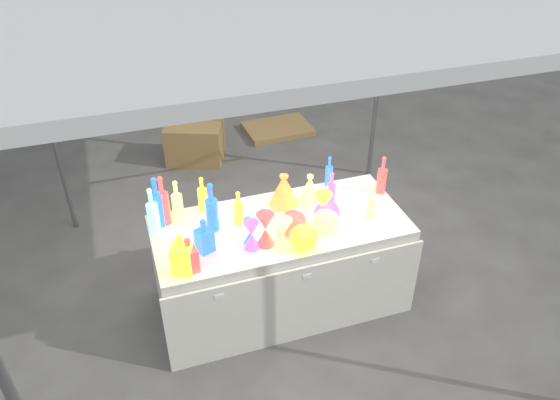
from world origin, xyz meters
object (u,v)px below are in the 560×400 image
object	(u,v)px
cardboard_box_closed	(195,142)
globe_0	(304,239)
display_table	(280,264)
lampshade_0	(283,190)
bottle_0	(202,193)
hourglass_0	(265,229)
decanter_0	(181,254)

from	to	relation	value
cardboard_box_closed	globe_0	size ratio (longest dim) A/B	3.17
display_table	lampshade_0	xyz separation A→B (m)	(0.10, 0.23, 0.50)
cardboard_box_closed	globe_0	bearing A→B (deg)	-63.10
cardboard_box_closed	bottle_0	xyz separation A→B (m)	(-0.28, -2.02, 0.67)
cardboard_box_closed	hourglass_0	xyz separation A→B (m)	(0.03, -2.56, 0.66)
hourglass_0	display_table	bearing A→B (deg)	47.41
cardboard_box_closed	bottle_0	size ratio (longest dim) A/B	2.21
decanter_0	lampshade_0	xyz separation A→B (m)	(0.84, 0.51, -0.02)
display_table	decanter_0	bearing A→B (deg)	-159.23
bottle_0	hourglass_0	distance (m)	0.62
decanter_0	bottle_0	bearing A→B (deg)	89.32
decanter_0	globe_0	distance (m)	0.81
cardboard_box_closed	lampshade_0	distance (m)	2.27
decanter_0	globe_0	xyz separation A→B (m)	(0.80, -0.02, -0.07)
display_table	bottle_0	size ratio (longest dim) A/B	6.82
bottle_0	decanter_0	xyz separation A→B (m)	(-0.26, -0.64, 0.01)
hourglass_0	globe_0	xyz separation A→B (m)	(0.23, -0.12, -0.05)
bottle_0	globe_0	size ratio (longest dim) A/B	1.43
cardboard_box_closed	decanter_0	distance (m)	2.80
hourglass_0	globe_0	world-z (taller)	hourglass_0
cardboard_box_closed	decanter_0	xyz separation A→B (m)	(-0.55, -2.66, 0.68)
decanter_0	hourglass_0	bearing A→B (deg)	31.62
display_table	cardboard_box_closed	xyz separation A→B (m)	(-0.19, 2.38, -0.16)
hourglass_0	cardboard_box_closed	bearing A→B (deg)	90.61
bottle_0	globe_0	distance (m)	0.85
globe_0	lampshade_0	xyz separation A→B (m)	(0.03, 0.53, 0.05)
lampshade_0	bottle_0	bearing A→B (deg)	171.61
cardboard_box_closed	globe_0	distance (m)	2.76
decanter_0	hourglass_0	distance (m)	0.58
bottle_0	lampshade_0	distance (m)	0.59
bottle_0	lampshade_0	world-z (taller)	bottle_0
bottle_0	lampshade_0	size ratio (longest dim) A/B	1.06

